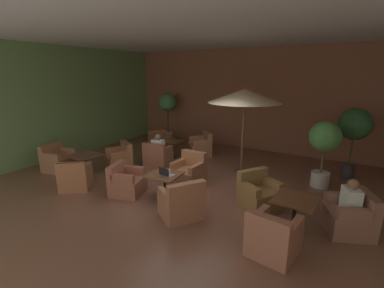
% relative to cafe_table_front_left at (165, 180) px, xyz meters
% --- Properties ---
extents(ground_plane, '(10.69, 9.91, 0.02)m').
position_rel_cafe_table_front_left_xyz_m(ground_plane, '(0.17, 0.49, -0.48)').
color(ground_plane, brown).
extents(wall_back_brick, '(10.69, 0.08, 3.86)m').
position_rel_cafe_table_front_left_xyz_m(wall_back_brick, '(0.17, 5.40, 1.46)').
color(wall_back_brick, brown).
rests_on(wall_back_brick, ground_plane).
extents(wall_left_accent, '(0.08, 9.91, 3.86)m').
position_rel_cafe_table_front_left_xyz_m(wall_left_accent, '(-5.14, 0.49, 1.46)').
color(wall_left_accent, '#6A9052').
rests_on(wall_left_accent, ground_plane).
extents(ceiling_slab, '(10.69, 9.91, 0.06)m').
position_rel_cafe_table_front_left_xyz_m(ceiling_slab, '(0.17, 0.49, 3.41)').
color(ceiling_slab, silver).
rests_on(ceiling_slab, wall_back_brick).
extents(cafe_table_front_left, '(0.81, 0.81, 0.61)m').
position_rel_cafe_table_front_left_xyz_m(cafe_table_front_left, '(0.00, 0.00, 0.00)').
color(cafe_table_front_left, black).
rests_on(cafe_table_front_left, ground_plane).
extents(armchair_front_left_north, '(0.76, 0.81, 0.87)m').
position_rel_cafe_table_front_left_xyz_m(armchair_front_left_north, '(0.04, 1.02, -0.15)').
color(armchair_front_left_north, '#996140').
rests_on(armchair_front_left_north, ground_plane).
extents(armchair_front_left_east, '(0.92, 0.93, 0.77)m').
position_rel_cafe_table_front_left_xyz_m(armchair_front_left_east, '(-0.96, -0.31, -0.18)').
color(armchair_front_left_east, '#965742').
rests_on(armchair_front_left_east, ground_plane).
extents(armchair_front_left_south, '(1.04, 1.07, 0.86)m').
position_rel_cafe_table_front_left_xyz_m(armchair_front_left_south, '(0.86, -0.55, -0.16)').
color(armchair_front_left_south, '#9A5F41').
rests_on(armchair_front_left_south, ground_plane).
extents(cafe_table_front_right, '(0.83, 0.83, 0.61)m').
position_rel_cafe_table_front_left_xyz_m(cafe_table_front_right, '(2.93, 0.26, 0.02)').
color(cafe_table_front_right, black).
rests_on(cafe_table_front_right, ground_plane).
extents(armchair_front_right_north, '(1.01, 1.03, 0.80)m').
position_rel_cafe_table_front_left_xyz_m(armchair_front_right_north, '(3.86, 0.67, -0.17)').
color(armchair_front_right_north, '#8F5D4A').
rests_on(armchair_front_right_north, ground_plane).
extents(armchair_front_right_east, '(1.03, 1.05, 0.80)m').
position_rel_cafe_table_front_left_xyz_m(armchair_front_right_east, '(2.06, 0.79, -0.18)').
color(armchair_front_right_east, olive).
rests_on(armchair_front_right_east, ground_plane).
extents(armchair_front_right_south, '(0.82, 0.88, 0.81)m').
position_rel_cafe_table_front_left_xyz_m(armchair_front_right_south, '(2.80, -0.76, -0.17)').
color(armchair_front_right_south, '#9F6047').
rests_on(armchair_front_right_south, ground_plane).
extents(cafe_table_mid_center, '(0.68, 0.68, 0.61)m').
position_rel_cafe_table_front_left_xyz_m(cafe_table_mid_center, '(-1.77, 2.78, -0.02)').
color(cafe_table_mid_center, black).
rests_on(cafe_table_mid_center, ground_plane).
extents(armchair_mid_center_north, '(1.05, 1.05, 0.87)m').
position_rel_cafe_table_front_left_xyz_m(armchair_mid_center_north, '(-0.99, 3.50, -0.15)').
color(armchair_mid_center_north, '#9D6646').
rests_on(armchair_mid_center_north, ground_plane).
extents(armchair_mid_center_east, '(0.96, 0.96, 0.78)m').
position_rel_cafe_table_front_left_xyz_m(armchair_mid_center_east, '(-2.71, 3.25, -0.18)').
color(armchair_mid_center_east, '#935A3F').
rests_on(armchair_mid_center_east, ground_plane).
extents(armchair_mid_center_south, '(0.87, 0.82, 0.81)m').
position_rel_cafe_table_front_left_xyz_m(armchair_mid_center_south, '(-1.60, 1.75, -0.16)').
color(armchair_mid_center_south, '#955841').
rests_on(armchair_mid_center_south, ground_plane).
extents(cafe_table_rear_right, '(0.81, 0.81, 0.61)m').
position_rel_cafe_table_front_left_xyz_m(cafe_table_rear_right, '(-2.96, 0.04, 0.01)').
color(cafe_table_rear_right, black).
rests_on(cafe_table_rear_right, ground_plane).
extents(armchair_rear_right_north, '(1.02, 1.02, 0.78)m').
position_rel_cafe_table_front_left_xyz_m(armchair_rear_right_north, '(-2.33, -0.76, -0.18)').
color(armchair_rear_right_north, '#A0613D').
rests_on(armchair_rear_right_north, ground_plane).
extents(armchair_rear_right_east, '(0.98, 0.96, 0.84)m').
position_rel_cafe_table_front_left_xyz_m(armchair_rear_right_east, '(-2.49, 0.94, -0.16)').
color(armchair_rear_right_east, '#925C38').
rests_on(armchair_rear_right_east, ground_plane).
extents(armchair_rear_right_south, '(0.94, 0.93, 0.83)m').
position_rel_cafe_table_front_left_xyz_m(armchair_rear_right_south, '(-3.96, -0.17, -0.16)').
color(armchair_rear_right_south, '#9E6847').
rests_on(armchair_rear_right_south, ground_plane).
extents(patio_umbrella_tall_red, '(2.12, 2.12, 2.50)m').
position_rel_cafe_table_front_left_xyz_m(patio_umbrella_tall_red, '(0.90, 2.66, 1.82)').
color(patio_umbrella_tall_red, '#2D2D2D').
rests_on(patio_umbrella_tall_red, ground_plane).
extents(potted_tree_left_corner, '(0.88, 0.88, 2.01)m').
position_rel_cafe_table_front_left_xyz_m(potted_tree_left_corner, '(3.71, 3.88, 1.01)').
color(potted_tree_left_corner, '#363437').
rests_on(potted_tree_left_corner, ground_plane).
extents(potted_tree_mid_left, '(0.77, 0.77, 2.11)m').
position_rel_cafe_table_front_left_xyz_m(potted_tree_mid_left, '(-3.30, 4.63, 1.09)').
color(potted_tree_mid_left, silver).
rests_on(potted_tree_mid_left, ground_plane).
extents(potted_tree_mid_right, '(0.79, 0.79, 1.76)m').
position_rel_cafe_table_front_left_xyz_m(potted_tree_mid_right, '(3.10, 2.72, 0.72)').
color(potted_tree_mid_right, silver).
rests_on(potted_tree_mid_right, ground_plane).
extents(patron_blue_shirt, '(0.42, 0.29, 0.62)m').
position_rel_cafe_table_front_left_xyz_m(patron_blue_shirt, '(-1.61, 1.78, 0.24)').
color(patron_blue_shirt, silver).
rests_on(patron_blue_shirt, ground_plane).
extents(patron_by_window, '(0.38, 0.45, 0.63)m').
position_rel_cafe_table_front_left_xyz_m(patron_by_window, '(3.83, 0.65, 0.23)').
color(patron_by_window, silver).
rests_on(patron_by_window, ground_plane).
extents(iced_drink_cup, '(0.08, 0.08, 0.11)m').
position_rel_cafe_table_front_left_xyz_m(iced_drink_cup, '(0.07, 0.08, 0.19)').
color(iced_drink_cup, white).
rests_on(iced_drink_cup, cafe_table_front_left).
extents(open_laptop, '(0.34, 0.26, 0.20)m').
position_rel_cafe_table_front_left_xyz_m(open_laptop, '(0.08, -0.05, 0.19)').
color(open_laptop, '#9EA0A5').
rests_on(open_laptop, cafe_table_front_left).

